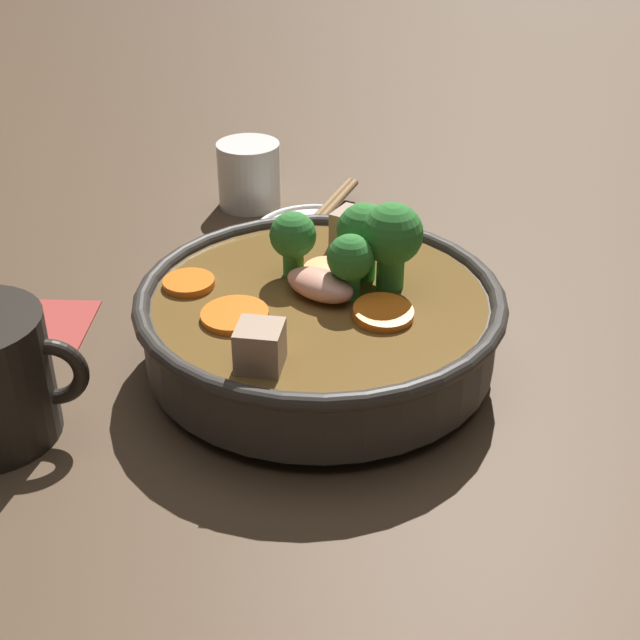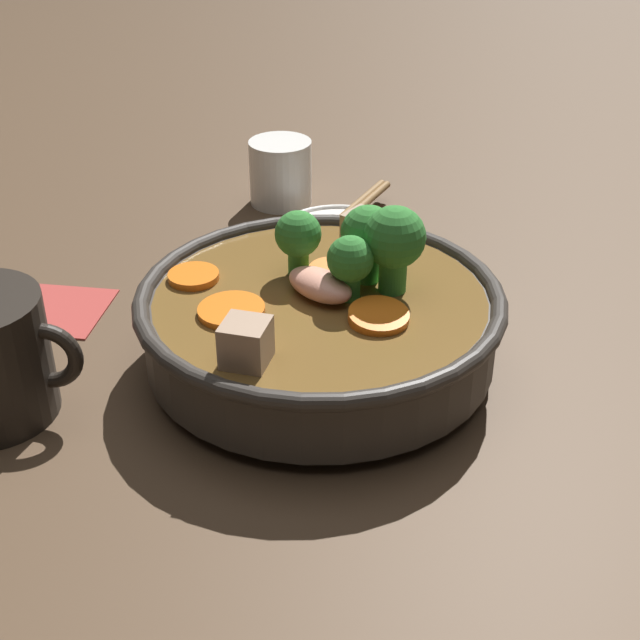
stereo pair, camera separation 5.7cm
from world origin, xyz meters
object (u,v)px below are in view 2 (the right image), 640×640
(stirfry_bowl, at_px, (321,315))
(chopsticks_pair, at_px, (338,225))
(side_saucer, at_px, (337,235))
(tea_cup, at_px, (281,172))

(stirfry_bowl, relative_size, chopsticks_pair, 1.23)
(stirfry_bowl, bearing_deg, chopsticks_pair, 90.71)
(stirfry_bowl, distance_m, side_saucer, 0.20)
(stirfry_bowl, bearing_deg, side_saucer, 90.71)
(chopsticks_pair, bearing_deg, stirfry_bowl, -89.29)
(tea_cup, xyz_separation_m, chopsticks_pair, (0.06, -0.08, -0.02))
(tea_cup, bearing_deg, stirfry_bowl, -77.22)
(side_saucer, height_order, tea_cup, tea_cup)
(side_saucer, bearing_deg, chopsticks_pair, 90.45)
(stirfry_bowl, bearing_deg, tea_cup, 102.78)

